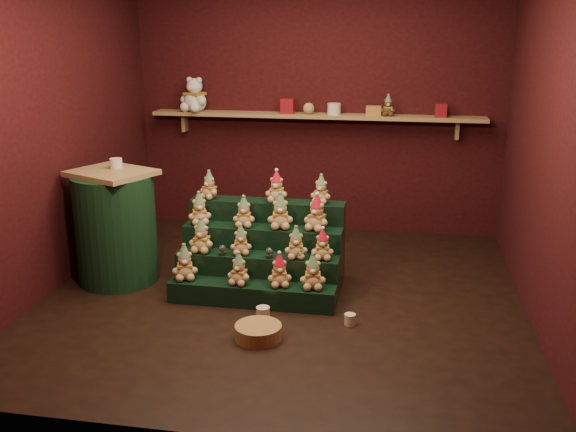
% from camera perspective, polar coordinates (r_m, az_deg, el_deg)
% --- Properties ---
extents(ground, '(4.00, 4.00, 0.00)m').
position_cam_1_polar(ground, '(5.55, -0.38, -7.12)').
color(ground, black).
rests_on(ground, ground).
extents(back_wall, '(4.00, 0.10, 2.80)m').
position_cam_1_polar(back_wall, '(7.16, 2.64, 9.87)').
color(back_wall, black).
rests_on(back_wall, ground).
extents(front_wall, '(4.00, 0.10, 2.80)m').
position_cam_1_polar(front_wall, '(3.20, -7.15, 1.49)').
color(front_wall, black).
rests_on(front_wall, ground).
extents(left_wall, '(0.10, 4.00, 2.80)m').
position_cam_1_polar(left_wall, '(5.88, -20.63, 7.41)').
color(left_wall, black).
rests_on(left_wall, ground).
extents(right_wall, '(0.10, 4.00, 2.80)m').
position_cam_1_polar(right_wall, '(5.19, 22.59, 6.11)').
color(right_wall, black).
rests_on(right_wall, ground).
extents(back_shelf, '(3.60, 0.26, 0.24)m').
position_cam_1_polar(back_shelf, '(7.00, 2.44, 8.85)').
color(back_shelf, '#A88754').
rests_on(back_shelf, ground).
extents(riser_tier_front, '(1.40, 0.22, 0.18)m').
position_cam_1_polar(riser_tier_front, '(5.37, -3.25, -6.95)').
color(riser_tier_front, black).
rests_on(riser_tier_front, ground).
extents(riser_tier_midfront, '(1.40, 0.22, 0.36)m').
position_cam_1_polar(riser_tier_midfront, '(5.53, -2.74, -5.21)').
color(riser_tier_midfront, black).
rests_on(riser_tier_midfront, ground).
extents(riser_tier_midback, '(1.40, 0.22, 0.54)m').
position_cam_1_polar(riser_tier_midback, '(5.70, -2.26, -3.56)').
color(riser_tier_midback, black).
rests_on(riser_tier_midback, ground).
extents(riser_tier_back, '(1.40, 0.22, 0.72)m').
position_cam_1_polar(riser_tier_back, '(5.87, -1.81, -2.01)').
color(riser_tier_back, black).
rests_on(riser_tier_back, ground).
extents(teddy_0, '(0.26, 0.25, 0.30)m').
position_cam_1_polar(teddy_0, '(5.44, -9.18, -4.08)').
color(teddy_0, tan).
rests_on(teddy_0, riser_tier_front).
extents(teddy_1, '(0.22, 0.20, 0.27)m').
position_cam_1_polar(teddy_1, '(5.29, -4.38, -4.69)').
color(teddy_1, tan).
rests_on(teddy_1, riser_tier_front).
extents(teddy_2, '(0.24, 0.22, 0.28)m').
position_cam_1_polar(teddy_2, '(5.24, -0.77, -4.83)').
color(teddy_2, tan).
rests_on(teddy_2, riser_tier_front).
extents(teddy_3, '(0.23, 0.21, 0.29)m').
position_cam_1_polar(teddy_3, '(5.19, 2.23, -4.94)').
color(teddy_3, tan).
rests_on(teddy_3, riser_tier_front).
extents(teddy_4, '(0.22, 0.20, 0.30)m').
position_cam_1_polar(teddy_4, '(5.53, -7.71, -1.72)').
color(teddy_4, tan).
rests_on(teddy_4, riser_tier_midfront).
extents(teddy_5, '(0.21, 0.20, 0.25)m').
position_cam_1_polar(teddy_5, '(5.45, -4.21, -2.12)').
color(teddy_5, tan).
rests_on(teddy_5, riser_tier_midfront).
extents(teddy_6, '(0.22, 0.21, 0.27)m').
position_cam_1_polar(teddy_6, '(5.34, 0.71, -2.39)').
color(teddy_6, tan).
rests_on(teddy_6, riser_tier_midfront).
extents(teddy_7, '(0.21, 0.19, 0.26)m').
position_cam_1_polar(teddy_7, '(5.32, 3.09, -2.54)').
color(teddy_7, tan).
rests_on(teddy_7, riser_tier_midfront).
extents(teddy_8, '(0.26, 0.25, 0.28)m').
position_cam_1_polar(teddy_8, '(5.71, -7.89, 0.67)').
color(teddy_8, tan).
rests_on(teddy_8, riser_tier_midback).
extents(teddy_9, '(0.21, 0.19, 0.27)m').
position_cam_1_polar(teddy_9, '(5.59, -3.94, 0.39)').
color(teddy_9, tan).
rests_on(teddy_9, riser_tier_midback).
extents(teddy_10, '(0.25, 0.23, 0.31)m').
position_cam_1_polar(teddy_10, '(5.53, -0.69, 0.45)').
color(teddy_10, tan).
rests_on(teddy_10, riser_tier_midback).
extents(teddy_11, '(0.27, 0.26, 0.31)m').
position_cam_1_polar(teddy_11, '(5.48, 2.59, 0.28)').
color(teddy_11, tan).
rests_on(teddy_11, riser_tier_midback).
extents(teddy_12, '(0.23, 0.22, 0.25)m').
position_cam_1_polar(teddy_12, '(5.85, -7.00, 2.76)').
color(teddy_12, tan).
rests_on(teddy_12, riser_tier_back).
extents(teddy_13, '(0.20, 0.18, 0.28)m').
position_cam_1_polar(teddy_13, '(5.70, -1.01, 2.63)').
color(teddy_13, tan).
rests_on(teddy_13, riser_tier_back).
extents(teddy_14, '(0.21, 0.19, 0.25)m').
position_cam_1_polar(teddy_14, '(5.66, 2.96, 2.39)').
color(teddy_14, tan).
rests_on(teddy_14, riser_tier_back).
extents(snow_globe_a, '(0.07, 0.07, 0.09)m').
position_cam_1_polar(snow_globe_a, '(5.46, -5.85, -3.03)').
color(snow_globe_a, black).
rests_on(snow_globe_a, riser_tier_midfront).
extents(snow_globe_b, '(0.07, 0.07, 0.09)m').
position_cam_1_polar(snow_globe_b, '(5.37, -1.67, -3.30)').
color(snow_globe_b, black).
rests_on(snow_globe_b, riser_tier_midfront).
extents(snow_globe_c, '(0.06, 0.06, 0.08)m').
position_cam_1_polar(snow_globe_c, '(5.33, 1.07, -3.49)').
color(snow_globe_c, black).
rests_on(snow_globe_c, riser_tier_midfront).
extents(side_table, '(0.83, 0.78, 1.02)m').
position_cam_1_polar(side_table, '(5.92, -15.05, -0.95)').
color(side_table, '#A88754').
rests_on(side_table, ground).
extents(table_ornament, '(0.11, 0.11, 0.09)m').
position_cam_1_polar(table_ornament, '(5.88, -15.05, 4.55)').
color(table_ornament, beige).
rests_on(table_ornament, side_table).
extents(mini_christmas_tree, '(0.19, 0.19, 0.33)m').
position_cam_1_polar(mini_christmas_tree, '(5.52, -9.38, -5.67)').
color(mini_christmas_tree, '#4D281B').
rests_on(mini_christmas_tree, ground).
extents(mug_left, '(0.11, 0.11, 0.11)m').
position_cam_1_polar(mug_left, '(5.10, -2.24, -8.66)').
color(mug_left, beige).
rests_on(mug_left, ground).
extents(mug_right, '(0.09, 0.09, 0.09)m').
position_cam_1_polar(mug_right, '(5.05, 5.53, -9.14)').
color(mug_right, beige).
rests_on(mug_right, ground).
extents(wicker_basket, '(0.39, 0.39, 0.11)m').
position_cam_1_polar(wicker_basket, '(4.82, -2.66, -10.26)').
color(wicker_basket, '#A37B42').
rests_on(wicker_basket, ground).
extents(white_bear, '(0.42, 0.40, 0.47)m').
position_cam_1_polar(white_bear, '(7.24, -8.31, 11.03)').
color(white_bear, white).
rests_on(white_bear, back_shelf).
extents(brown_bear, '(0.17, 0.15, 0.22)m').
position_cam_1_polar(brown_bear, '(6.89, 8.88, 9.68)').
color(brown_bear, '#4B3219').
rests_on(brown_bear, back_shelf).
extents(gift_tin_red_a, '(0.14, 0.14, 0.16)m').
position_cam_1_polar(gift_tin_red_a, '(7.01, -0.02, 9.75)').
color(gift_tin_red_a, maroon).
rests_on(gift_tin_red_a, back_shelf).
extents(gift_tin_cream, '(0.14, 0.14, 0.12)m').
position_cam_1_polar(gift_tin_cream, '(6.94, 4.11, 9.47)').
color(gift_tin_cream, beige).
rests_on(gift_tin_cream, back_shelf).
extents(gift_tin_red_b, '(0.12, 0.12, 0.14)m').
position_cam_1_polar(gift_tin_red_b, '(6.91, 13.43, 9.13)').
color(gift_tin_red_b, maroon).
rests_on(gift_tin_red_b, back_shelf).
extents(shelf_plush_ball, '(0.12, 0.12, 0.12)m').
position_cam_1_polar(shelf_plush_ball, '(6.97, 1.85, 9.54)').
color(shelf_plush_ball, tan).
rests_on(shelf_plush_ball, back_shelf).
extents(scarf_gift_box, '(0.16, 0.10, 0.10)m').
position_cam_1_polar(scarf_gift_box, '(6.91, 7.62, 9.26)').
color(scarf_gift_box, orange).
rests_on(scarf_gift_box, back_shelf).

